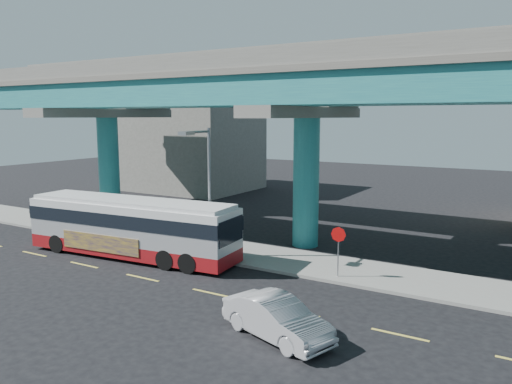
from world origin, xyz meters
The scene contains 10 objects.
ground centered at (0.00, 0.00, 0.00)m, with size 120.00×120.00×0.00m, color black.
sidewalk centered at (0.00, 5.50, 0.07)m, with size 70.00×4.00×0.15m, color gray.
lane_markings centered at (0.00, -0.30, 0.01)m, with size 58.00×0.12×0.01m.
viaduct centered at (0.00, 9.11, 9.14)m, with size 52.00×12.40×11.70m.
building_concrete centered at (-20.00, 24.00, 4.50)m, with size 12.00×10.00×9.00m, color gray.
transit_bus centered at (-7.01, 2.11, 1.72)m, with size 12.39×3.71×3.13m.
sedan centered at (4.43, -2.66, 0.70)m, with size 4.52×2.77×1.41m, color #ADACB1.
parked_car centered at (-18.96, 5.64, 0.75)m, with size 3.76×2.28×1.20m, color #323238.
street_lamp centered at (-3.20, 3.47, 4.60)m, with size 0.50×2.25×6.75m.
stop_sign centered at (3.93, 4.18, 1.82)m, with size 0.70×0.10×2.34m.
Camera 1 is at (12.09, -16.85, 7.49)m, focal length 35.00 mm.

